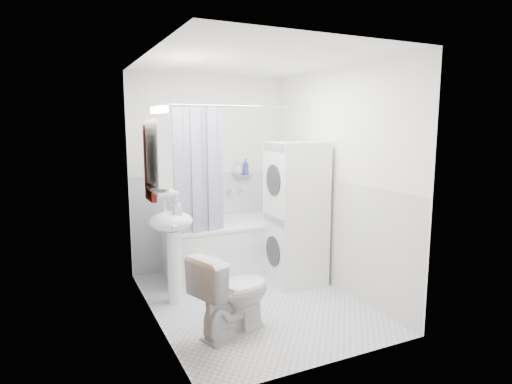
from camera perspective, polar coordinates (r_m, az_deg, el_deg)
name	(u,v)px	position (r m, az deg, el deg)	size (l,w,h in m)	color
floor	(254,301)	(4.54, -0.27, -14.36)	(2.60, 2.60, 0.00)	silver
room_walls	(254,157)	(4.19, -0.29, 4.70)	(2.60, 2.60, 2.60)	white
wainscot	(242,238)	(4.60, -1.85, -6.15)	(1.98, 2.58, 2.58)	white
door	(175,227)	(3.42, -10.81, -4.64)	(0.05, 2.00, 2.00)	brown
bathtub	(236,244)	(5.29, -2.72, -6.90)	(1.69, 0.80, 0.64)	white
tub_spout	(240,190)	(5.54, -2.18, 0.24)	(0.04, 0.04, 0.12)	silver
curtain_rod	(247,106)	(4.79, -1.25, 11.36)	(0.02, 0.02, 1.87)	silver
shower_curtain	(199,177)	(4.61, -7.58, 2.05)	(0.55, 0.02, 1.45)	#131745
sink	(172,236)	(4.36, -11.16, -5.74)	(0.44, 0.37, 1.04)	white
medicine_cabinet	(159,151)	(3.98, -12.83, 5.40)	(0.13, 0.50, 0.71)	white
shelf	(162,190)	(4.02, -12.45, 0.21)	(0.18, 0.54, 0.03)	silver
shower_caddy	(244,176)	(5.52, -1.68, 2.19)	(0.22, 0.06, 0.02)	silver
towel	(150,161)	(4.22, -13.98, 4.02)	(0.07, 0.31, 0.75)	#61170D
washer_dryer	(296,213)	(4.88, 5.29, -2.82)	(0.60, 0.59, 1.61)	white
toilet	(233,293)	(3.79, -3.12, -13.30)	(0.41, 0.73, 0.72)	white
soap_pump	(177,212)	(4.25, -10.44, -2.70)	(0.08, 0.17, 0.08)	gray
shelf_bottle	(166,187)	(3.87, -11.96, 0.61)	(0.07, 0.18, 0.07)	gray
shelf_cup	(159,182)	(4.13, -12.86, 1.30)	(0.10, 0.09, 0.10)	gray
shampoo_a	(237,170)	(5.48, -2.52, 2.93)	(0.13, 0.17, 0.13)	gray
shampoo_b	(246,172)	(5.53, -1.37, 2.72)	(0.08, 0.21, 0.08)	#2A44A9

